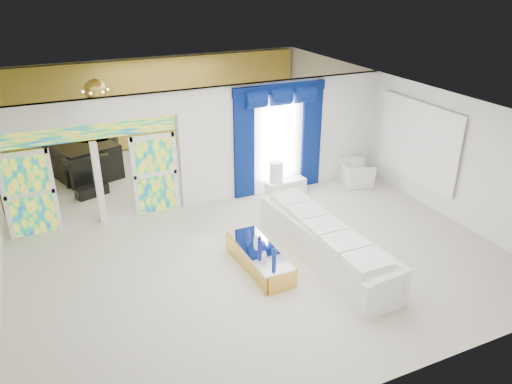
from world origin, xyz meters
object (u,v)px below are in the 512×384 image
white_sofa (324,245)px  grand_piano (83,159)px  console_table (286,187)px  armchair (355,173)px  coffee_table (259,259)px

white_sofa → grand_piano: bearing=116.0°
console_table → armchair: size_ratio=1.17×
console_table → armchair: (2.10, -0.20, 0.13)m
console_table → grand_piano: grand_piano is taller
console_table → armchair: 2.11m
coffee_table → console_table: (2.19, 3.03, -0.02)m
white_sofa → coffee_table: bearing=163.6°
grand_piano → console_table: bearing=-55.7°
white_sofa → coffee_table: size_ratio=2.09×
console_table → coffee_table: bearing=-125.8°
white_sofa → console_table: bearing=72.0°
white_sofa → console_table: (0.84, 3.33, -0.19)m
white_sofa → armchair: bearing=42.9°
armchair → console_table: bearing=98.6°
coffee_table → console_table: bearing=54.2°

